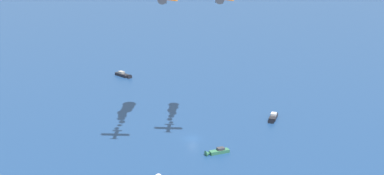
{
  "coord_description": "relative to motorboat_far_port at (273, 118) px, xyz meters",
  "views": [
    {
      "loc": [
        -132.53,
        99.66,
        64.74
      ],
      "look_at": [
        -1.1,
        0.88,
        14.73
      ],
      "focal_mm": 61.94,
      "sensor_mm": 36.0,
      "label": 1
    }
  ],
  "objects": [
    {
      "name": "motorboat_outer_ring_b",
      "position": [
        64.97,
        10.72,
        0.01
      ],
      "size": [
        7.58,
        2.91,
        2.14
      ],
      "color": "black",
      "rests_on": "ground_plane"
    },
    {
      "name": "ground_plane",
      "position": [
        2.2,
        27.58,
        -0.56
      ],
      "size": [
        2000.0,
        2000.0,
        0.0
      ],
      "primitive_type": "plane",
      "color": "navy"
    },
    {
      "name": "motorboat_outer_ring_c",
      "position": [
        -9.89,
        29.09,
        -0.06
      ],
      "size": [
        3.01,
        6.61,
        1.86
      ],
      "color": "#33704C",
      "rests_on": "ground_plane"
    },
    {
      "name": "motorboat_far_port",
      "position": [
        0.0,
        0.0,
        0.0
      ],
      "size": [
        5.83,
        6.85,
        2.09
      ],
      "color": "black",
      "rests_on": "ground_plane"
    }
  ]
}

